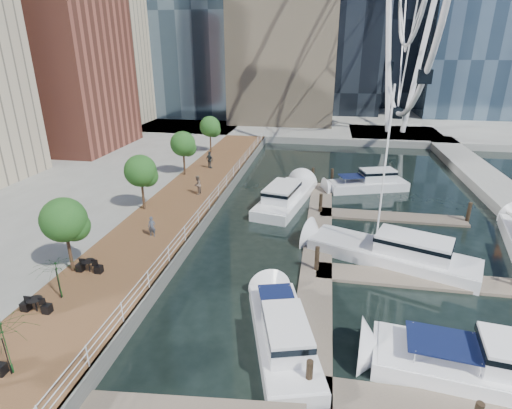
{
  "coord_description": "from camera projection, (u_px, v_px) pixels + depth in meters",
  "views": [
    {
      "loc": [
        3.03,
        -14.69,
        13.38
      ],
      "look_at": [
        -1.56,
        11.55,
        3.0
      ],
      "focal_mm": 28.0,
      "sensor_mm": 36.0,
      "label": 1
    }
  ],
  "objects": [
    {
      "name": "yacht_foreground",
      "position": [
        497.0,
        382.0,
        17.17
      ],
      "size": [
        11.78,
        4.5,
        2.15
      ],
      "primitive_type": null,
      "rotation": [
        0.0,
        0.0,
        1.44
      ],
      "color": "white",
      "rests_on": "ground"
    },
    {
      "name": "ground",
      "position": [
        246.0,
        353.0,
        18.83
      ],
      "size": [
        520.0,
        520.0,
        0.0
      ],
      "primitive_type": "plane",
      "color": "black",
      "rests_on": "ground"
    },
    {
      "name": "cafe_tables",
      "position": [
        14.0,
        332.0,
        18.17
      ],
      "size": [
        2.5,
        13.7,
        0.74
      ],
      "color": "black",
      "rests_on": "ground"
    },
    {
      "name": "floating_docks",
      "position": [
        393.0,
        257.0,
        26.53
      ],
      "size": [
        16.0,
        34.0,
        2.6
      ],
      "color": "#6D6051",
      "rests_on": "ground"
    },
    {
      "name": "boardwalk",
      "position": [
        177.0,
        212.0,
        33.86
      ],
      "size": [
        6.0,
        60.0,
        1.0
      ],
      "primitive_type": "cube",
      "color": "brown",
      "rests_on": "ground"
    },
    {
      "name": "pier",
      "position": [
        394.0,
        135.0,
        64.13
      ],
      "size": [
        14.0,
        12.0,
        1.0
      ],
      "primitive_type": "cube",
      "color": "gray",
      "rests_on": "ground"
    },
    {
      "name": "railing",
      "position": [
        209.0,
        203.0,
        33.02
      ],
      "size": [
        0.1,
        60.0,
        1.05
      ],
      "primitive_type": null,
      "color": "white",
      "rests_on": "boardwalk"
    },
    {
      "name": "street_trees",
      "position": [
        140.0,
        171.0,
        31.95
      ],
      "size": [
        2.6,
        42.6,
        4.6
      ],
      "color": "#3F2B1C",
      "rests_on": "ground"
    },
    {
      "name": "land_far",
      "position": [
        317.0,
        98.0,
        112.27
      ],
      "size": [
        200.0,
        114.0,
        1.0
      ],
      "primitive_type": "cube",
      "color": "gray",
      "rests_on": "ground"
    },
    {
      "name": "pedestrian_far",
      "position": [
        210.0,
        160.0,
        44.26
      ],
      "size": [
        1.18,
        0.96,
        1.88
      ],
      "primitive_type": "imported",
      "rotation": [
        0.0,
        0.0,
        2.6
      ],
      "color": "#31393E",
      "rests_on": "boardwalk"
    },
    {
      "name": "moored_yachts",
      "position": [
        394.0,
        258.0,
        27.44
      ],
      "size": [
        24.03,
        39.38,
        11.5
      ],
      "color": "silver",
      "rests_on": "ground"
    },
    {
      "name": "pedestrian_mid",
      "position": [
        197.0,
        185.0,
        36.18
      ],
      "size": [
        0.73,
        0.91,
        1.77
      ],
      "primitive_type": "imported",
      "rotation": [
        0.0,
        0.0,
        -1.64
      ],
      "color": "#7F6858",
      "rests_on": "boardwalk"
    },
    {
      "name": "seawall",
      "position": [
        211.0,
        214.0,
        33.38
      ],
      "size": [
        0.25,
        60.0,
        1.0
      ],
      "primitive_type": "cube",
      "color": "#595954",
      "rests_on": "ground"
    },
    {
      "name": "pedestrian_near",
      "position": [
        152.0,
        227.0,
        28.08
      ],
      "size": [
        0.57,
        0.41,
        1.47
      ],
      "primitive_type": "imported",
      "rotation": [
        0.0,
        0.0,
        0.11
      ],
      "color": "#434B5A",
      "rests_on": "boardwalk"
    }
  ]
}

